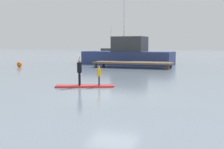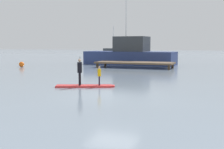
{
  "view_description": "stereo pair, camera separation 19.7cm",
  "coord_description": "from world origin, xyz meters",
  "px_view_note": "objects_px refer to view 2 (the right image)",
  "views": [
    {
      "loc": [
        4.94,
        -14.01,
        2.54
      ],
      "look_at": [
        -0.58,
        1.42,
        0.86
      ],
      "focal_mm": 46.9,
      "sensor_mm": 36.0,
      "label": 1
    },
    {
      "loc": [
        5.13,
        -13.94,
        2.54
      ],
      "look_at": [
        -0.58,
        1.42,
        0.86
      ],
      "focal_mm": 46.9,
      "sensor_mm": 36.0,
      "label": 2
    }
  ],
  "objects_px": {
    "paddleboard_near": "(85,86)",
    "fishing_boat_white_large": "(130,55)",
    "fishing_boat_green_midground": "(111,55)",
    "mooring_buoy_near": "(22,64)",
    "paddler_child_solo": "(99,75)",
    "paddler_adult": "(80,70)"
  },
  "relations": [
    {
      "from": "paddleboard_near",
      "to": "fishing_boat_green_midground",
      "type": "xyz_separation_m",
      "value": [
        -10.13,
        31.45,
        0.65
      ]
    },
    {
      "from": "paddler_child_solo",
      "to": "mooring_buoy_near",
      "type": "height_order",
      "value": "paddler_child_solo"
    },
    {
      "from": "mooring_buoy_near",
      "to": "paddleboard_near",
      "type": "bearing_deg",
      "value": -40.71
    },
    {
      "from": "fishing_boat_green_midground",
      "to": "paddler_child_solo",
      "type": "bearing_deg",
      "value": -70.68
    },
    {
      "from": "paddleboard_near",
      "to": "mooring_buoy_near",
      "type": "height_order",
      "value": "mooring_buoy_near"
    },
    {
      "from": "paddleboard_near",
      "to": "paddler_child_solo",
      "type": "height_order",
      "value": "paddler_child_solo"
    },
    {
      "from": "paddler_adult",
      "to": "fishing_boat_white_large",
      "type": "xyz_separation_m",
      "value": [
        -2.93,
        20.1,
        0.26
      ]
    },
    {
      "from": "paddleboard_near",
      "to": "paddler_adult",
      "type": "xyz_separation_m",
      "value": [
        -0.31,
        -0.11,
        0.96
      ]
    },
    {
      "from": "paddler_child_solo",
      "to": "paddler_adult",
      "type": "bearing_deg",
      "value": -158.88
    },
    {
      "from": "paddleboard_near",
      "to": "fishing_boat_white_large",
      "type": "relative_size",
      "value": 0.3
    },
    {
      "from": "paddleboard_near",
      "to": "paddler_child_solo",
      "type": "bearing_deg",
      "value": 21.66
    },
    {
      "from": "paddleboard_near",
      "to": "fishing_boat_green_midground",
      "type": "bearing_deg",
      "value": 107.85
    },
    {
      "from": "fishing_boat_white_large",
      "to": "fishing_boat_green_midground",
      "type": "bearing_deg",
      "value": 121.01
    },
    {
      "from": "fishing_boat_white_large",
      "to": "fishing_boat_green_midground",
      "type": "xyz_separation_m",
      "value": [
        -6.89,
        11.46,
        -0.57
      ]
    },
    {
      "from": "paddleboard_near",
      "to": "mooring_buoy_near",
      "type": "distance_m",
      "value": 18.02
    },
    {
      "from": "paddleboard_near",
      "to": "paddler_adult",
      "type": "bearing_deg",
      "value": -160.29
    },
    {
      "from": "paddleboard_near",
      "to": "fishing_boat_white_large",
      "type": "xyz_separation_m",
      "value": [
        -3.24,
        19.99,
        1.22
      ]
    },
    {
      "from": "fishing_boat_green_midground",
      "to": "mooring_buoy_near",
      "type": "bearing_deg",
      "value": -100.18
    },
    {
      "from": "paddler_adult",
      "to": "paddler_child_solo",
      "type": "height_order",
      "value": "paddler_adult"
    },
    {
      "from": "paddler_adult",
      "to": "mooring_buoy_near",
      "type": "bearing_deg",
      "value": 138.38
    },
    {
      "from": "paddleboard_near",
      "to": "fishing_boat_white_large",
      "type": "distance_m",
      "value": 20.29
    },
    {
      "from": "paddleboard_near",
      "to": "fishing_boat_green_midground",
      "type": "height_order",
      "value": "fishing_boat_green_midground"
    }
  ]
}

